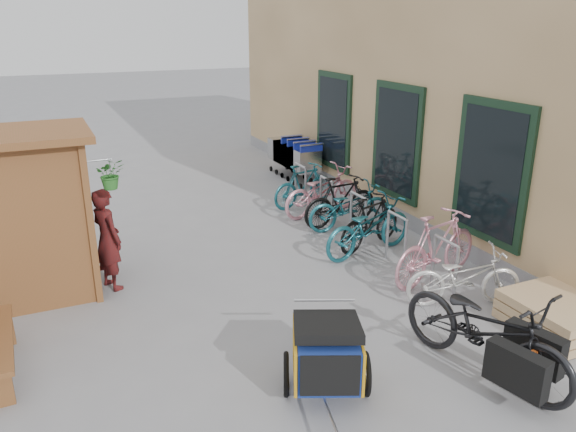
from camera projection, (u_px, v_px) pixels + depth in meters
name	position (u px, v px, depth m)	size (l,w,h in m)	color
ground	(301.00, 328.00, 7.35)	(80.00, 80.00, 0.00)	gray
building	(475.00, 35.00, 12.59)	(6.07, 13.00, 7.00)	tan
kiosk	(8.00, 194.00, 7.68)	(2.49, 1.65, 2.40)	brown
bike_rack	(358.00, 213.00, 10.14)	(0.05, 5.35, 0.86)	#A5A8AD
pallet_stack	(557.00, 315.00, 7.25)	(1.00, 1.20, 0.40)	tan
shopping_carts	(293.00, 154.00, 14.04)	(0.60, 2.04, 1.08)	silver
child_trailer	(327.00, 351.00, 5.91)	(1.03, 1.56, 0.91)	navy
cargo_bike	(488.00, 331.00, 6.20)	(1.21, 2.26, 1.13)	black
person_kiosk	(107.00, 239.00, 8.22)	(0.56, 0.37, 1.54)	maroon
bike_0	(464.00, 277.00, 7.81)	(0.56, 1.62, 0.85)	silver
bike_1	(437.00, 247.00, 8.50)	(0.52, 1.85, 1.11)	pink
bike_2	(369.00, 227.00, 9.52)	(0.65, 1.87, 0.98)	#1B616E
bike_3	(370.00, 222.00, 9.79)	(0.45, 1.58, 0.95)	black
bike_4	(349.00, 207.00, 10.68)	(0.59, 1.70, 0.89)	#1B616E
bike_5	(341.00, 201.00, 10.87)	(0.47, 1.65, 0.99)	black
bike_6	(322.00, 191.00, 11.51)	(0.66, 1.89, 0.99)	pink
bike_7	(303.00, 185.00, 11.99)	(0.44, 1.56, 0.93)	#1B616E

